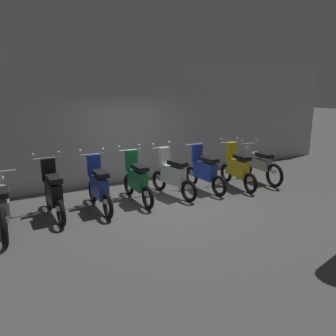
{
  "coord_description": "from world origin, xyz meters",
  "views": [
    {
      "loc": [
        -3.44,
        -6.27,
        2.57
      ],
      "look_at": [
        0.28,
        0.28,
        0.75
      ],
      "focal_mm": 34.65,
      "sensor_mm": 36.0,
      "label": 1
    }
  ],
  "objects_px": {
    "motorbike_slot_2": "(99,186)",
    "motorbike_slot_7": "(259,164)",
    "motorbike_slot_6": "(237,168)",
    "motorbike_slot_4": "(172,175)",
    "motorbike_slot_0": "(3,205)",
    "motorbike_slot_5": "(204,171)",
    "motorbike_slot_3": "(137,180)",
    "motorbike_slot_1": "(53,192)"
  },
  "relations": [
    {
      "from": "motorbike_slot_2",
      "to": "motorbike_slot_7",
      "type": "relative_size",
      "value": 0.86
    },
    {
      "from": "motorbike_slot_6",
      "to": "motorbike_slot_7",
      "type": "distance_m",
      "value": 0.95
    },
    {
      "from": "motorbike_slot_4",
      "to": "motorbike_slot_6",
      "type": "xyz_separation_m",
      "value": [
        1.9,
        -0.22,
        0.0
      ]
    },
    {
      "from": "motorbike_slot_0",
      "to": "motorbike_slot_4",
      "type": "relative_size",
      "value": 1.17
    },
    {
      "from": "motorbike_slot_0",
      "to": "motorbike_slot_2",
      "type": "xyz_separation_m",
      "value": [
        1.89,
        0.19,
        0.04
      ]
    },
    {
      "from": "motorbike_slot_5",
      "to": "motorbike_slot_6",
      "type": "distance_m",
      "value": 0.97
    },
    {
      "from": "motorbike_slot_0",
      "to": "motorbike_slot_7",
      "type": "xyz_separation_m",
      "value": [
        6.6,
        0.16,
        0.0
      ]
    },
    {
      "from": "motorbike_slot_0",
      "to": "motorbike_slot_3",
      "type": "relative_size",
      "value": 1.16
    },
    {
      "from": "motorbike_slot_0",
      "to": "motorbike_slot_3",
      "type": "xyz_separation_m",
      "value": [
        2.83,
        0.27,
        0.04
      ]
    },
    {
      "from": "motorbike_slot_3",
      "to": "motorbike_slot_5",
      "type": "relative_size",
      "value": 1.0
    },
    {
      "from": "motorbike_slot_5",
      "to": "motorbike_slot_7",
      "type": "relative_size",
      "value": 0.86
    },
    {
      "from": "motorbike_slot_2",
      "to": "motorbike_slot_5",
      "type": "bearing_deg",
      "value": 0.45
    },
    {
      "from": "motorbike_slot_7",
      "to": "motorbike_slot_3",
      "type": "bearing_deg",
      "value": 178.29
    },
    {
      "from": "motorbike_slot_1",
      "to": "motorbike_slot_4",
      "type": "relative_size",
      "value": 1.01
    },
    {
      "from": "motorbike_slot_2",
      "to": "motorbike_slot_0",
      "type": "bearing_deg",
      "value": -174.21
    },
    {
      "from": "motorbike_slot_0",
      "to": "motorbike_slot_2",
      "type": "distance_m",
      "value": 1.9
    },
    {
      "from": "motorbike_slot_2",
      "to": "motorbike_slot_7",
      "type": "distance_m",
      "value": 4.72
    },
    {
      "from": "motorbike_slot_7",
      "to": "motorbike_slot_5",
      "type": "bearing_deg",
      "value": 178.33
    },
    {
      "from": "motorbike_slot_3",
      "to": "motorbike_slot_7",
      "type": "relative_size",
      "value": 0.86
    },
    {
      "from": "motorbike_slot_1",
      "to": "motorbike_slot_6",
      "type": "relative_size",
      "value": 1.0
    },
    {
      "from": "motorbike_slot_4",
      "to": "motorbike_slot_6",
      "type": "bearing_deg",
      "value": -6.7
    },
    {
      "from": "motorbike_slot_2",
      "to": "motorbike_slot_6",
      "type": "bearing_deg",
      "value": -2.77
    },
    {
      "from": "motorbike_slot_5",
      "to": "motorbike_slot_6",
      "type": "relative_size",
      "value": 1.0
    },
    {
      "from": "motorbike_slot_5",
      "to": "motorbike_slot_7",
      "type": "distance_m",
      "value": 1.89
    },
    {
      "from": "motorbike_slot_0",
      "to": "motorbike_slot_4",
      "type": "height_order",
      "value": "motorbike_slot_4"
    },
    {
      "from": "motorbike_slot_2",
      "to": "motorbike_slot_4",
      "type": "xyz_separation_m",
      "value": [
        1.88,
        0.04,
        0.0
      ]
    },
    {
      "from": "motorbike_slot_0",
      "to": "motorbike_slot_7",
      "type": "height_order",
      "value": "motorbike_slot_7"
    },
    {
      "from": "motorbike_slot_1",
      "to": "motorbike_slot_4",
      "type": "distance_m",
      "value": 2.82
    },
    {
      "from": "motorbike_slot_2",
      "to": "motorbike_slot_6",
      "type": "height_order",
      "value": "same"
    },
    {
      "from": "motorbike_slot_3",
      "to": "motorbike_slot_4",
      "type": "height_order",
      "value": "same"
    },
    {
      "from": "motorbike_slot_1",
      "to": "motorbike_slot_5",
      "type": "xyz_separation_m",
      "value": [
        3.77,
        -0.04,
        -0.0
      ]
    },
    {
      "from": "motorbike_slot_2",
      "to": "motorbike_slot_3",
      "type": "xyz_separation_m",
      "value": [
        0.94,
        0.08,
        0.0
      ]
    },
    {
      "from": "motorbike_slot_0",
      "to": "motorbike_slot_5",
      "type": "bearing_deg",
      "value": 2.59
    },
    {
      "from": "motorbike_slot_2",
      "to": "motorbike_slot_5",
      "type": "relative_size",
      "value": 1.0
    },
    {
      "from": "motorbike_slot_4",
      "to": "motorbike_slot_5",
      "type": "distance_m",
      "value": 0.95
    },
    {
      "from": "motorbike_slot_1",
      "to": "motorbike_slot_2",
      "type": "bearing_deg",
      "value": -3.76
    },
    {
      "from": "motorbike_slot_0",
      "to": "motorbike_slot_2",
      "type": "relative_size",
      "value": 1.16
    },
    {
      "from": "motorbike_slot_3",
      "to": "motorbike_slot_7",
      "type": "bearing_deg",
      "value": -1.71
    },
    {
      "from": "motorbike_slot_4",
      "to": "motorbike_slot_7",
      "type": "height_order",
      "value": "motorbike_slot_4"
    },
    {
      "from": "motorbike_slot_1",
      "to": "motorbike_slot_7",
      "type": "height_order",
      "value": "motorbike_slot_1"
    },
    {
      "from": "motorbike_slot_0",
      "to": "motorbike_slot_6",
      "type": "bearing_deg",
      "value": 0.09
    },
    {
      "from": "motorbike_slot_3",
      "to": "motorbike_slot_6",
      "type": "xyz_separation_m",
      "value": [
        2.83,
        -0.26,
        0.0
      ]
    }
  ]
}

